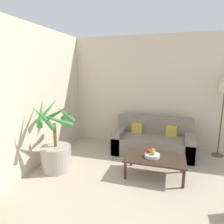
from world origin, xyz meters
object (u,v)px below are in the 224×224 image
sofa_loveseat (153,142)px  coffee_table (155,159)px  apple_red (148,151)px  apple_green (153,153)px  orange_fruit (153,151)px  fruit_bowl (152,155)px  potted_palm (56,148)px

sofa_loveseat → coffee_table: size_ratio=1.66×
apple_red → apple_green: (0.09, -0.05, -0.00)m
sofa_loveseat → coffee_table: bearing=-82.6°
orange_fruit → coffee_table: bearing=-56.1°
coffee_table → fruit_bowl: 0.09m
potted_palm → fruit_bowl: bearing=10.1°
coffee_table → orange_fruit: 0.16m
sofa_loveseat → potted_palm: bearing=-141.6°
potted_palm → sofa_loveseat: potted_palm is taller
sofa_loveseat → orange_fruit: sofa_loveseat is taller
apple_green → orange_fruit: (-0.01, 0.09, 0.01)m
coffee_table → apple_red: (-0.13, 0.04, 0.13)m
apple_green → apple_red: bearing=148.8°
sofa_loveseat → fruit_bowl: sofa_loveseat is taller
apple_green → orange_fruit: bearing=95.0°
sofa_loveseat → orange_fruit: bearing=-84.8°
apple_red → apple_green: apple_red is taller
potted_palm → sofa_loveseat: (1.68, 1.33, -0.16)m
potted_palm → orange_fruit: bearing=11.9°
coffee_table → apple_green: apple_green is taller
apple_green → potted_palm: bearing=-170.9°
sofa_loveseat → orange_fruit: 0.98m
apple_green → orange_fruit: 0.09m
potted_palm → apple_green: bearing=9.1°
potted_palm → sofa_loveseat: bearing=38.4°
potted_palm → orange_fruit: size_ratio=16.82×
potted_palm → apple_green: potted_palm is taller
sofa_loveseat → coffee_table: 1.04m
coffee_table → orange_fruit: bearing=123.9°
fruit_bowl → apple_red: size_ratio=3.55×
coffee_table → apple_red: apple_red is taller
fruit_bowl → apple_red: apple_red is taller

